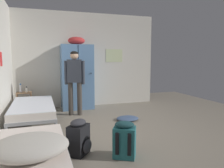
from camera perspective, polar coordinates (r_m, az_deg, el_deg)
ground_plane at (r=4.34m, az=1.13°, el=-12.96°), size 8.47×8.47×0.00m
room_backdrop at (r=5.06m, az=-16.26°, el=5.88°), size 4.32×5.35×2.82m
locker_bank at (r=6.31m, az=-9.21°, el=2.20°), size 0.90×0.55×2.07m
shelf_unit at (r=6.23m, az=-22.15°, el=-4.08°), size 0.38×0.30×0.57m
bed_left_front at (r=2.56m, az=-21.89°, el=-18.82°), size 0.90×1.90×0.49m
bed_left_rear at (r=5.08m, az=-20.15°, el=-5.97°), size 0.90×1.90×0.49m
bedding_heap at (r=2.36m, az=-20.83°, el=-15.20°), size 0.76×0.61×0.22m
person_traveler at (r=5.60m, az=-9.83°, el=1.86°), size 0.50×0.30×1.65m
water_bottle at (r=6.20m, az=-23.01°, el=-1.07°), size 0.06×0.06×0.23m
lotion_bottle at (r=6.13m, az=-21.64°, el=-1.44°), size 0.06×0.06×0.16m
backpack_teal at (r=3.32m, az=3.35°, el=-14.56°), size 0.40×0.41×0.55m
backpack_black at (r=3.43m, az=-8.69°, el=-13.90°), size 0.42×0.41×0.55m
clothes_pile_denim at (r=5.23m, az=4.13°, el=-9.04°), size 0.53×0.46×0.08m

